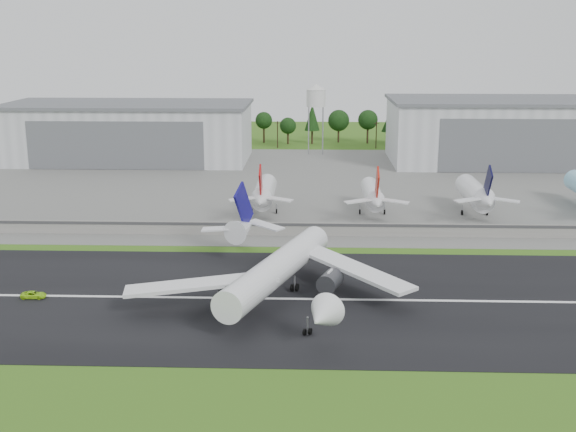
{
  "coord_description": "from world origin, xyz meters",
  "views": [
    {
      "loc": [
        -6.17,
        -120.93,
        49.79
      ],
      "look_at": [
        -11.76,
        40.0,
        9.0
      ],
      "focal_mm": 45.0,
      "sensor_mm": 36.0,
      "label": 1
    }
  ],
  "objects_px": {
    "main_airliner": "(278,276)",
    "parked_jet_red_a": "(264,193)",
    "parked_jet_red_b": "(373,195)",
    "parked_jet_navy": "(477,194)",
    "ground_vehicle": "(34,295)"
  },
  "relations": [
    {
      "from": "parked_jet_red_a",
      "to": "parked_jet_navy",
      "type": "bearing_deg",
      "value": 0.02
    },
    {
      "from": "parked_jet_red_a",
      "to": "parked_jet_red_b",
      "type": "distance_m",
      "value": 30.65
    },
    {
      "from": "parked_jet_red_a",
      "to": "main_airliner",
      "type": "bearing_deg",
      "value": -83.87
    },
    {
      "from": "ground_vehicle",
      "to": "parked_jet_red_b",
      "type": "bearing_deg",
      "value": -47.96
    },
    {
      "from": "parked_jet_red_b",
      "to": "parked_jet_navy",
      "type": "height_order",
      "value": "parked_jet_navy"
    },
    {
      "from": "parked_jet_red_b",
      "to": "parked_jet_navy",
      "type": "distance_m",
      "value": 28.79
    },
    {
      "from": "main_airliner",
      "to": "parked_jet_navy",
      "type": "bearing_deg",
      "value": -108.56
    },
    {
      "from": "main_airliner",
      "to": "parked_jet_red_b",
      "type": "distance_m",
      "value": 70.93
    },
    {
      "from": "ground_vehicle",
      "to": "parked_jet_navy",
      "type": "relative_size",
      "value": 0.15
    },
    {
      "from": "parked_jet_red_a",
      "to": "parked_jet_navy",
      "type": "relative_size",
      "value": 1.0
    },
    {
      "from": "main_airliner",
      "to": "ground_vehicle",
      "type": "xyz_separation_m",
      "value": [
        -47.31,
        -0.88,
        -4.12
      ]
    },
    {
      "from": "main_airliner",
      "to": "parked_jet_red_b",
      "type": "xyz_separation_m",
      "value": [
        23.46,
        66.93,
        1.02
      ]
    },
    {
      "from": "ground_vehicle",
      "to": "parked_jet_red_a",
      "type": "height_order",
      "value": "parked_jet_red_a"
    },
    {
      "from": "main_airliner",
      "to": "parked_jet_red_a",
      "type": "height_order",
      "value": "main_airliner"
    },
    {
      "from": "main_airliner",
      "to": "parked_jet_red_a",
      "type": "distance_m",
      "value": 67.38
    }
  ]
}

